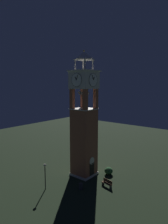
{
  "coord_description": "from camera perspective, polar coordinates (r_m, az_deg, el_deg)",
  "views": [
    {
      "loc": [
        -22.92,
        -18.65,
        13.69
      ],
      "look_at": [
        0.0,
        0.0,
        9.68
      ],
      "focal_mm": 32.58,
      "sensor_mm": 36.0,
      "label": 1
    }
  ],
  "objects": [
    {
      "name": "ground",
      "position": [
        32.57,
        0.0,
        -17.13
      ],
      "size": [
        80.0,
        80.0,
        0.0
      ],
      "primitive_type": "plane",
      "color": "black"
    },
    {
      "name": "clock_tower",
      "position": [
        30.14,
        0.0,
        -3.6
      ],
      "size": [
        3.59,
        3.59,
        18.53
      ],
      "color": "#93543D",
      "rests_on": "ground"
    },
    {
      "name": "park_bench",
      "position": [
        29.24,
        6.51,
        -19.17
      ],
      "size": [
        0.74,
        1.65,
        0.95
      ],
      "color": "brown",
      "rests_on": "ground"
    },
    {
      "name": "lamp_post",
      "position": [
        28.01,
        -10.89,
        -16.07
      ],
      "size": [
        0.36,
        0.36,
        3.5
      ],
      "color": "black",
      "rests_on": "ground"
    },
    {
      "name": "trash_bin",
      "position": [
        28.46,
        -0.92,
        -20.11
      ],
      "size": [
        0.52,
        0.52,
        0.8
      ],
      "primitive_type": "cylinder",
      "color": "#2D2D33",
      "rests_on": "ground"
    },
    {
      "name": "shrub_near_entry",
      "position": [
        32.66,
        6.93,
        -16.06
      ],
      "size": [
        1.28,
        1.28,
        1.09
      ],
      "primitive_type": "ellipsoid",
      "color": "#28562D",
      "rests_on": "ground"
    }
  ]
}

